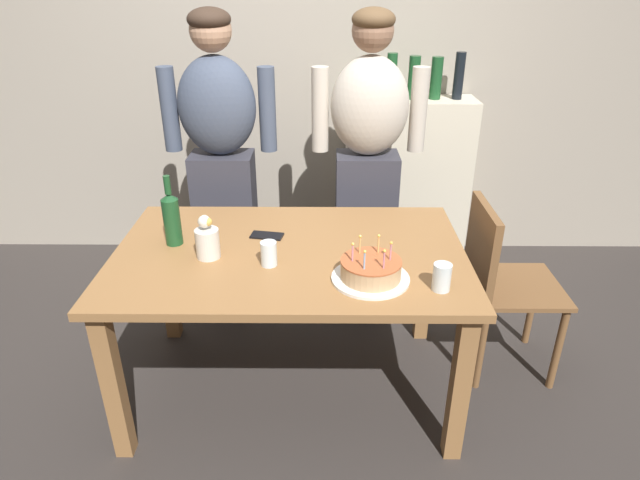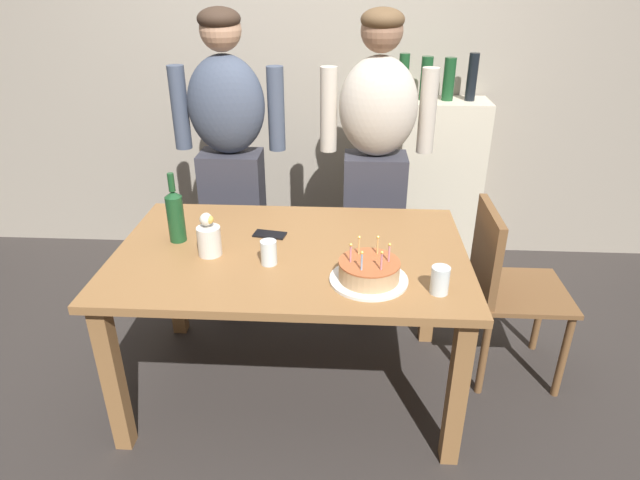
{
  "view_description": "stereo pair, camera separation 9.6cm",
  "coord_description": "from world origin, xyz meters",
  "px_view_note": "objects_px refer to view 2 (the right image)",
  "views": [
    {
      "loc": [
        0.15,
        -2.04,
        1.81
      ],
      "look_at": [
        0.13,
        -0.1,
        0.84
      ],
      "focal_mm": 30.33,
      "sensor_mm": 36.0,
      "label": 1
    },
    {
      "loc": [
        0.24,
        -2.04,
        1.81
      ],
      "look_at": [
        0.13,
        -0.1,
        0.84
      ],
      "focal_mm": 30.33,
      "sensor_mm": 36.0,
      "label": 2
    }
  ],
  "objects_px": {
    "birthday_cake": "(369,272)",
    "water_glass_far": "(440,280)",
    "flower_vase": "(209,237)",
    "person_man_bearded": "(230,161)",
    "dining_chair": "(503,281)",
    "wine_bottle": "(175,215)",
    "cell_phone": "(270,234)",
    "person_woman_cardigan": "(376,163)",
    "water_glass_near": "(269,252)"
  },
  "relations": [
    {
      "from": "dining_chair",
      "to": "person_woman_cardigan",
      "type": "bearing_deg",
      "value": 43.94
    },
    {
      "from": "wine_bottle",
      "to": "dining_chair",
      "type": "relative_size",
      "value": 0.36
    },
    {
      "from": "water_glass_far",
      "to": "wine_bottle",
      "type": "height_order",
      "value": "wine_bottle"
    },
    {
      "from": "water_glass_near",
      "to": "cell_phone",
      "type": "bearing_deg",
      "value": 97.6
    },
    {
      "from": "water_glass_far",
      "to": "person_man_bearded",
      "type": "relative_size",
      "value": 0.06
    },
    {
      "from": "water_glass_near",
      "to": "person_man_bearded",
      "type": "bearing_deg",
      "value": 110.43
    },
    {
      "from": "water_glass_far",
      "to": "person_man_bearded",
      "type": "bearing_deg",
      "value": 132.38
    },
    {
      "from": "wine_bottle",
      "to": "birthday_cake",
      "type": "bearing_deg",
      "value": -20.1
    },
    {
      "from": "birthday_cake",
      "to": "dining_chair",
      "type": "height_order",
      "value": "birthday_cake"
    },
    {
      "from": "birthday_cake",
      "to": "water_glass_far",
      "type": "distance_m",
      "value": 0.27
    },
    {
      "from": "birthday_cake",
      "to": "water_glass_far",
      "type": "relative_size",
      "value": 2.85
    },
    {
      "from": "water_glass_near",
      "to": "flower_vase",
      "type": "distance_m",
      "value": 0.27
    },
    {
      "from": "flower_vase",
      "to": "person_woman_cardigan",
      "type": "height_order",
      "value": "person_woman_cardigan"
    },
    {
      "from": "birthday_cake",
      "to": "water_glass_near",
      "type": "distance_m",
      "value": 0.42
    },
    {
      "from": "water_glass_near",
      "to": "water_glass_far",
      "type": "bearing_deg",
      "value": -15.62
    },
    {
      "from": "water_glass_far",
      "to": "dining_chair",
      "type": "distance_m",
      "value": 0.68
    },
    {
      "from": "flower_vase",
      "to": "person_man_bearded",
      "type": "relative_size",
      "value": 0.11
    },
    {
      "from": "flower_vase",
      "to": "birthday_cake",
      "type": "bearing_deg",
      "value": -15.44
    },
    {
      "from": "water_glass_near",
      "to": "person_woman_cardigan",
      "type": "height_order",
      "value": "person_woman_cardigan"
    },
    {
      "from": "birthday_cake",
      "to": "water_glass_near",
      "type": "relative_size",
      "value": 2.97
    },
    {
      "from": "water_glass_near",
      "to": "flower_vase",
      "type": "bearing_deg",
      "value": 165.48
    },
    {
      "from": "water_glass_near",
      "to": "cell_phone",
      "type": "height_order",
      "value": "water_glass_near"
    },
    {
      "from": "person_man_bearded",
      "to": "person_woman_cardigan",
      "type": "height_order",
      "value": "same"
    },
    {
      "from": "flower_vase",
      "to": "cell_phone",
      "type": "bearing_deg",
      "value": 40.97
    },
    {
      "from": "flower_vase",
      "to": "dining_chair",
      "type": "height_order",
      "value": "flower_vase"
    },
    {
      "from": "cell_phone",
      "to": "person_woman_cardigan",
      "type": "height_order",
      "value": "person_woman_cardigan"
    },
    {
      "from": "birthday_cake",
      "to": "person_woman_cardigan",
      "type": "height_order",
      "value": "person_woman_cardigan"
    },
    {
      "from": "water_glass_near",
      "to": "dining_chair",
      "type": "xyz_separation_m",
      "value": [
        1.05,
        0.3,
        -0.27
      ]
    },
    {
      "from": "water_glass_near",
      "to": "person_man_bearded",
      "type": "xyz_separation_m",
      "value": [
        -0.34,
        0.91,
        0.08
      ]
    },
    {
      "from": "person_man_bearded",
      "to": "water_glass_far",
      "type": "bearing_deg",
      "value": 132.38
    },
    {
      "from": "wine_bottle",
      "to": "flower_vase",
      "type": "distance_m",
      "value": 0.22
    },
    {
      "from": "person_woman_cardigan",
      "to": "flower_vase",
      "type": "bearing_deg",
      "value": 49.57
    },
    {
      "from": "wine_bottle",
      "to": "person_woman_cardigan",
      "type": "height_order",
      "value": "person_woman_cardigan"
    },
    {
      "from": "wine_bottle",
      "to": "cell_phone",
      "type": "relative_size",
      "value": 2.18
    },
    {
      "from": "birthday_cake",
      "to": "cell_phone",
      "type": "xyz_separation_m",
      "value": [
        -0.44,
        0.38,
        -0.04
      ]
    },
    {
      "from": "flower_vase",
      "to": "water_glass_near",
      "type": "bearing_deg",
      "value": -14.52
    },
    {
      "from": "birthday_cake",
      "to": "flower_vase",
      "type": "distance_m",
      "value": 0.69
    },
    {
      "from": "water_glass_far",
      "to": "wine_bottle",
      "type": "bearing_deg",
      "value": 161.08
    },
    {
      "from": "water_glass_far",
      "to": "dining_chair",
      "type": "xyz_separation_m",
      "value": [
        0.39,
        0.48,
        -0.28
      ]
    },
    {
      "from": "wine_bottle",
      "to": "person_woman_cardigan",
      "type": "bearing_deg",
      "value": 38.96
    },
    {
      "from": "flower_vase",
      "to": "dining_chair",
      "type": "distance_m",
      "value": 1.36
    },
    {
      "from": "water_glass_far",
      "to": "person_man_bearded",
      "type": "xyz_separation_m",
      "value": [
        -1.0,
        1.1,
        0.08
      ]
    },
    {
      "from": "cell_phone",
      "to": "dining_chair",
      "type": "height_order",
      "value": "dining_chair"
    },
    {
      "from": "birthday_cake",
      "to": "person_man_bearded",
      "type": "height_order",
      "value": "person_man_bearded"
    },
    {
      "from": "water_glass_far",
      "to": "cell_phone",
      "type": "bearing_deg",
      "value": 147.29
    },
    {
      "from": "flower_vase",
      "to": "person_woman_cardigan",
      "type": "distance_m",
      "value": 1.11
    },
    {
      "from": "birthday_cake",
      "to": "water_glass_far",
      "type": "bearing_deg",
      "value": -14.98
    },
    {
      "from": "cell_phone",
      "to": "person_woman_cardigan",
      "type": "distance_m",
      "value": 0.83
    },
    {
      "from": "wine_bottle",
      "to": "person_man_bearded",
      "type": "relative_size",
      "value": 0.19
    },
    {
      "from": "birthday_cake",
      "to": "dining_chair",
      "type": "bearing_deg",
      "value": 32.6
    }
  ]
}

